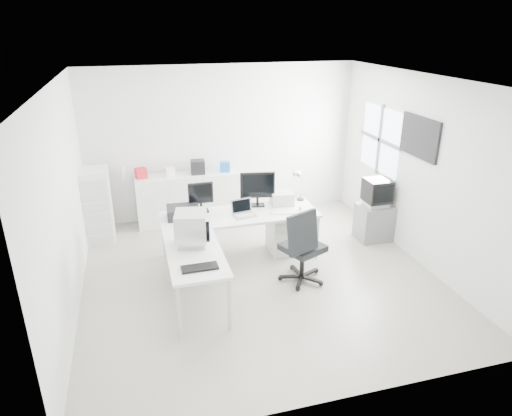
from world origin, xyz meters
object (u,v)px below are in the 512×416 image
object	(u,v)px
side_desk	(196,279)
drawer_pedestal	(282,234)
main_desk	(240,236)
laser_printer	(282,198)
office_chair	(303,244)
laptop	(244,210)
lcd_monitor_small	(201,197)
lcd_monitor_large	(257,189)
sideboard	(188,198)
tv_cabinet	(374,222)
crt_monitor	(191,230)
filing_cabinet	(98,205)
crt_tv	(377,193)
inkjet_printer	(183,212)

from	to	relation	value
side_desk	drawer_pedestal	world-z (taller)	side_desk
main_desk	drawer_pedestal	size ratio (longest dim) A/B	4.00
laser_printer	office_chair	size ratio (longest dim) A/B	0.30
laptop	laser_printer	size ratio (longest dim) A/B	0.89
laptop	lcd_monitor_small	bearing A→B (deg)	139.87
lcd_monitor_large	sideboard	distance (m)	1.75
lcd_monitor_large	tv_cabinet	bearing A→B (deg)	4.45
main_desk	side_desk	size ratio (longest dim) A/B	1.71
side_desk	crt_monitor	world-z (taller)	crt_monitor
filing_cabinet	side_desk	bearing A→B (deg)	-61.30
side_desk	laser_printer	size ratio (longest dim) A/B	4.00
side_desk	drawer_pedestal	bearing A→B (deg)	36.57
laser_printer	crt_tv	size ratio (longest dim) A/B	0.70
laser_printer	crt_monitor	distance (m)	1.93
inkjet_printer	filing_cabinet	world-z (taller)	filing_cabinet
drawer_pedestal	main_desk	bearing A→B (deg)	-175.91
laser_printer	office_chair	bearing A→B (deg)	-87.80
lcd_monitor_small	crt_monitor	xyz separation A→B (m)	(-0.30, -1.10, -0.02)
lcd_monitor_small	filing_cabinet	bearing A→B (deg)	147.16
sideboard	laptop	bearing A→B (deg)	-69.55
laser_printer	office_chair	distance (m)	1.15
main_desk	sideboard	distance (m)	1.72
drawer_pedestal	lcd_monitor_small	distance (m)	1.44
inkjet_printer	office_chair	xyz separation A→B (m)	(1.54, -1.00, -0.25)
side_desk	crt_tv	distance (m)	3.44
office_chair	lcd_monitor_small	bearing A→B (deg)	113.22
sideboard	laser_printer	bearing A→B (deg)	-46.11
laser_printer	lcd_monitor_small	bearing A→B (deg)	-176.27
laser_printer	tv_cabinet	world-z (taller)	laser_printer
drawer_pedestal	lcd_monitor_large	distance (m)	0.84
main_desk	inkjet_printer	distance (m)	0.97
crt_monitor	tv_cabinet	world-z (taller)	crt_monitor
lcd_monitor_large	crt_monitor	bearing A→B (deg)	-127.50
side_desk	filing_cabinet	distance (m)	2.70
inkjet_printer	laptop	size ratio (longest dim) A/B	1.51
inkjet_printer	crt_monitor	world-z (taller)	crt_monitor
main_desk	crt_monitor	bearing A→B (deg)	-135.00
laptop	crt_tv	size ratio (longest dim) A/B	0.62
crt_monitor	sideboard	xyz separation A→B (m)	(0.26, 2.46, -0.50)
crt_tv	side_desk	bearing A→B (deg)	-160.21
filing_cabinet	office_chair	bearing A→B (deg)	-37.26
drawer_pedestal	laser_printer	size ratio (longest dim) A/B	1.71
tv_cabinet	office_chair	bearing A→B (deg)	-150.18
lcd_monitor_large	laser_printer	xyz separation A→B (m)	(0.40, -0.03, -0.18)
laser_printer	inkjet_printer	bearing A→B (deg)	-170.66
laptop	crt_monitor	bearing A→B (deg)	-150.07
lcd_monitor_large	crt_tv	xyz separation A→B (m)	(2.01, -0.19, -0.20)
main_desk	laptop	bearing A→B (deg)	-63.43
side_desk	crt_tv	bearing A→B (deg)	19.79
lcd_monitor_small	laptop	xyz separation A→B (m)	(0.60, -0.35, -0.14)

